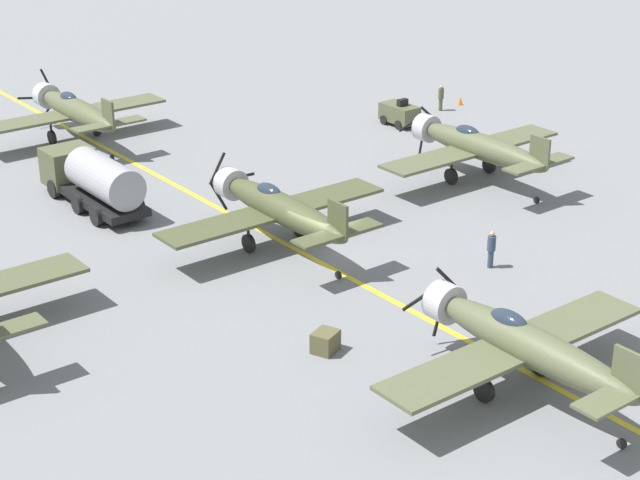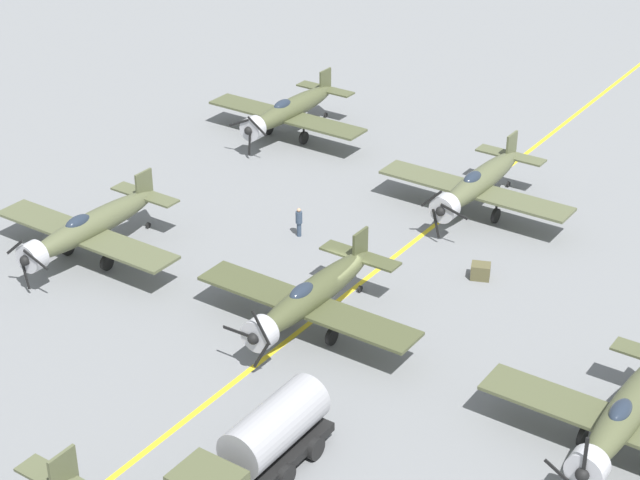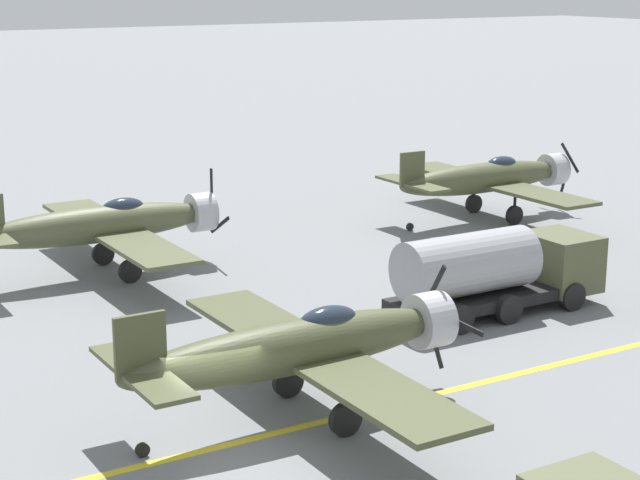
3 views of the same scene
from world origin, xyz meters
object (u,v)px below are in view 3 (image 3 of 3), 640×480
object	(u,v)px
airplane_far_left	(489,178)
fuel_tanker	(497,270)
airplane_mid_left	(106,225)
airplane_mid_center	(304,346)

from	to	relation	value
airplane_far_left	fuel_tanker	xyz separation A→B (m)	(11.40, -9.03, -0.50)
airplane_mid_left	airplane_mid_center	xyz separation A→B (m)	(15.94, -0.34, 0.00)
airplane_mid_left	airplane_mid_center	distance (m)	15.95
airplane_far_left	airplane_mid_left	bearing A→B (deg)	-99.85
airplane_far_left	fuel_tanker	bearing A→B (deg)	-48.03
airplane_mid_left	fuel_tanker	size ratio (longest dim) A/B	1.50
fuel_tanker	airplane_mid_center	bearing A→B (deg)	-66.49
airplane_mid_left	airplane_far_left	bearing A→B (deg)	83.79
airplane_mid_center	fuel_tanker	world-z (taller)	airplane_mid_center
airplane_far_left	fuel_tanker	world-z (taller)	airplane_far_left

